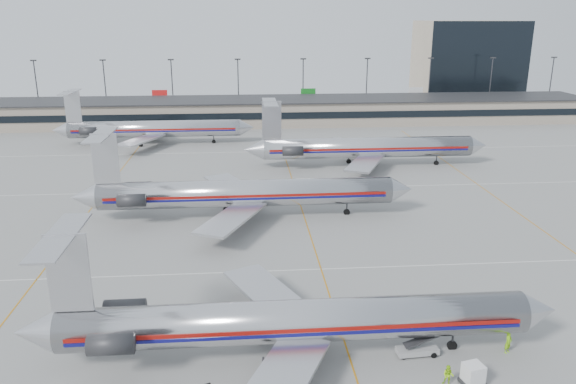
{
  "coord_description": "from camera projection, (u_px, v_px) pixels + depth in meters",
  "views": [
    {
      "loc": [
        -8.16,
        -45.17,
        26.26
      ],
      "look_at": [
        -2.46,
        23.97,
        4.5
      ],
      "focal_mm": 35.0,
      "sensor_mm": 36.0,
      "label": 1
    }
  ],
  "objects": [
    {
      "name": "ramp_worker_far",
      "position": [
        448.0,
        375.0,
        41.58
      ],
      "size": [
        1.0,
        0.93,
        1.63
      ],
      "primitive_type": "imported",
      "rotation": [
        0.0,
        0.0,
        -0.51
      ],
      "color": "#9DE215",
      "rests_on": "ground"
    },
    {
      "name": "jet_third_row",
      "position": [
        363.0,
        147.0,
        101.71
      ],
      "size": [
        44.71,
        27.5,
        12.23
      ],
      "color": "silver",
      "rests_on": "ground"
    },
    {
      "name": "jet_foreground",
      "position": [
        285.0,
        321.0,
        44.28
      ],
      "size": [
        43.12,
        25.39,
        11.29
      ],
      "color": "silver",
      "rests_on": "ground"
    },
    {
      "name": "uld_container",
      "position": [
        473.0,
        375.0,
        41.56
      ],
      "size": [
        1.91,
        1.71,
        1.74
      ],
      "rotation": [
        0.0,
        0.0,
        0.23
      ],
      "color": "#2D2D30",
      "rests_on": "ground"
    },
    {
      "name": "apron_markings",
      "position": [
        321.0,
        269.0,
        60.96
      ],
      "size": [
        160.0,
        0.15,
        0.02
      ],
      "primitive_type": "cube",
      "color": "silver",
      "rests_on": "ground"
    },
    {
      "name": "ramp_worker_near",
      "position": [
        508.0,
        342.0,
        45.59
      ],
      "size": [
        0.82,
        0.75,
        1.88
      ],
      "primitive_type": "imported",
      "rotation": [
        0.0,
        0.0,
        0.56
      ],
      "color": "#86D614",
      "rests_on": "ground"
    },
    {
      "name": "distant_building",
      "position": [
        467.0,
        63.0,
        174.29
      ],
      "size": [
        30.0,
        20.0,
        25.0
      ],
      "primitive_type": "cube",
      "color": "tan",
      "rests_on": "ground"
    },
    {
      "name": "ground",
      "position": [
        336.0,
        316.0,
        51.45
      ],
      "size": [
        260.0,
        260.0,
        0.0
      ],
      "primitive_type": "plane",
      "color": "gray",
      "rests_on": "ground"
    },
    {
      "name": "belt_loader",
      "position": [
        418.0,
        349.0,
        45.37
      ],
      "size": [
        4.02,
        1.45,
        2.1
      ],
      "rotation": [
        0.0,
        0.0,
        0.07
      ],
      "color": "#969696",
      "rests_on": "ground"
    },
    {
      "name": "jet_second_row",
      "position": [
        239.0,
        193.0,
        75.61
      ],
      "size": [
        46.03,
        27.1,
        12.05
      ],
      "color": "silver",
      "rests_on": "ground"
    },
    {
      "name": "terminal",
      "position": [
        274.0,
        111.0,
        143.68
      ],
      "size": [
        162.0,
        17.0,
        6.25
      ],
      "color": "gray",
      "rests_on": "ground"
    },
    {
      "name": "light_mast_row",
      "position": [
        271.0,
        83.0,
        155.39
      ],
      "size": [
        163.6,
        0.4,
        15.28
      ],
      "color": "#38383D",
      "rests_on": "ground"
    },
    {
      "name": "jet_back_row",
      "position": [
        151.0,
        129.0,
        119.58
      ],
      "size": [
        42.49,
        26.14,
        11.62
      ],
      "color": "silver",
      "rests_on": "ground"
    }
  ]
}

